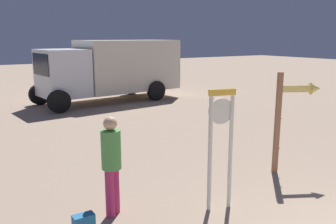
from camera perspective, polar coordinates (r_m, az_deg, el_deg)
standing_clock at (r=6.01m, az=8.41°, el=-3.80°), size 0.47×0.20×2.08m
arrow_sign at (r=8.04m, az=19.30°, el=0.71°), size 0.92×0.60×2.19m
person_near_clock at (r=5.91m, az=-9.03°, el=-7.76°), size 0.32×0.32×1.68m
box_truck_near at (r=16.69m, az=-8.69°, el=7.05°), size 6.82×3.01×2.77m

